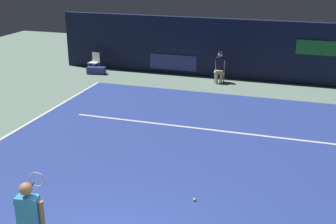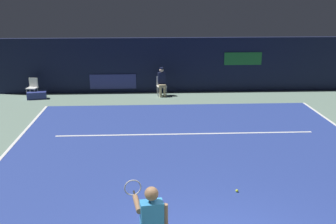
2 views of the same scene
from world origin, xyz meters
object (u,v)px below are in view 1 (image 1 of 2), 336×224
at_px(tennis_player, 30,221).
at_px(tennis_ball, 194,200).
at_px(courtside_chair_near, 95,61).
at_px(equipment_bag, 96,70).
at_px(line_judge_on_chair, 220,67).

height_order(tennis_player, tennis_ball, tennis_player).
relative_size(courtside_chair_near, equipment_bag, 1.05).
bearing_deg(equipment_bag, tennis_player, -77.73).
bearing_deg(equipment_bag, line_judge_on_chair, -6.58).
height_order(tennis_player, line_judge_on_chair, tennis_player).
relative_size(line_judge_on_chair, equipment_bag, 1.57).
bearing_deg(line_judge_on_chair, tennis_player, -92.81).
xyz_separation_m(line_judge_on_chair, tennis_ball, (1.45, -9.78, -0.64)).
bearing_deg(tennis_player, equipment_bag, 111.91).
distance_m(tennis_ball, equipment_bag, 11.85).
xyz_separation_m(line_judge_on_chair, courtside_chair_near, (-5.92, 0.07, -0.18)).
bearing_deg(courtside_chair_near, tennis_ball, -53.18).
xyz_separation_m(line_judge_on_chair, equipment_bag, (-5.67, -0.30, -0.53)).
distance_m(courtside_chair_near, equipment_bag, 0.56).
distance_m(tennis_player, equipment_bag, 13.54).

